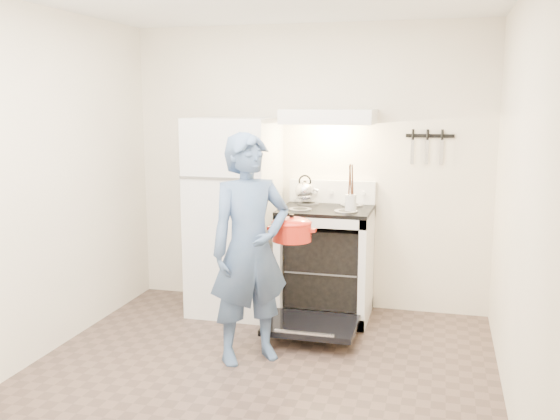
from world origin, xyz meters
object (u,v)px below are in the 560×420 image
object	(u,v)px
tea_kettle	(305,190)
refrigerator	(234,216)
dutch_oven	(292,232)
person	(250,249)
stove_body	(326,264)

from	to	relation	value
tea_kettle	refrigerator	bearing A→B (deg)	-162.87
refrigerator	dutch_oven	world-z (taller)	refrigerator
person	dutch_oven	size ratio (longest dim) A/B	4.57
refrigerator	stove_body	bearing A→B (deg)	1.77
stove_body	refrigerator	bearing A→B (deg)	-178.23
person	dutch_oven	xyz separation A→B (m)	(0.25, 0.21, 0.09)
tea_kettle	person	xyz separation A→B (m)	(-0.13, -1.20, -0.26)
stove_body	person	world-z (taller)	person
refrigerator	tea_kettle	distance (m)	0.66
refrigerator	dutch_oven	size ratio (longest dim) A/B	4.78
refrigerator	stove_body	xyz separation A→B (m)	(0.81, 0.02, -0.39)
dutch_oven	tea_kettle	bearing A→B (deg)	96.94
tea_kettle	stove_body	bearing A→B (deg)	-35.35
stove_body	tea_kettle	world-z (taller)	tea_kettle
refrigerator	dutch_oven	distance (m)	1.07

